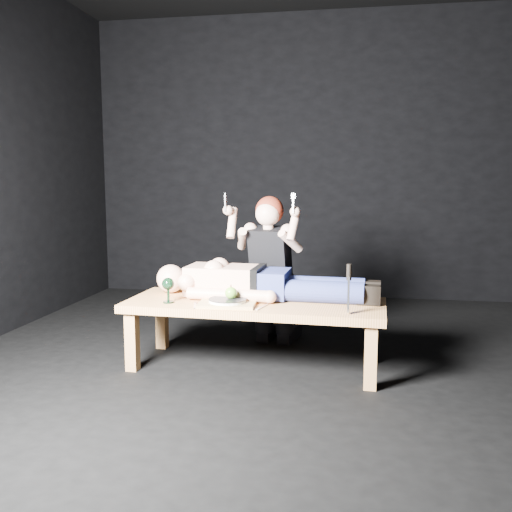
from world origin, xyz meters
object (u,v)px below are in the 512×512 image
(serving_tray, at_px, (227,304))
(table, at_px, (255,334))
(lying_man, at_px, (266,279))
(goblet, at_px, (168,290))
(carving_knife, at_px, (349,289))
(kneeling_woman, at_px, (273,269))

(serving_tray, bearing_deg, table, 43.37)
(lying_man, bearing_deg, goblet, -152.74)
(table, relative_size, goblet, 10.17)
(goblet, distance_m, carving_knife, 1.18)
(lying_man, height_order, serving_tray, lying_man)
(kneeling_woman, bearing_deg, carving_knife, -42.04)
(lying_man, height_order, goblet, lying_man)
(goblet, xyz_separation_m, carving_knife, (1.18, -0.11, 0.07))
(lying_man, distance_m, goblet, 0.68)
(table, relative_size, kneeling_woman, 1.47)
(serving_tray, distance_m, carving_knife, 0.79)
(kneeling_woman, xyz_separation_m, serving_tray, (-0.20, -0.69, -0.13))
(kneeling_woman, bearing_deg, lying_man, -76.51)
(table, height_order, serving_tray, serving_tray)
(kneeling_woman, height_order, serving_tray, kneeling_woman)
(kneeling_woman, xyz_separation_m, goblet, (-0.61, -0.68, -0.05))
(table, height_order, kneeling_woman, kneeling_woman)
(lying_man, height_order, kneeling_woman, kneeling_woman)
(lying_man, xyz_separation_m, serving_tray, (-0.21, -0.28, -0.12))
(goblet, bearing_deg, kneeling_woman, 48.42)
(serving_tray, height_order, carving_knife, carving_knife)
(lying_man, xyz_separation_m, kneeling_woman, (-0.01, 0.40, 0.01))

